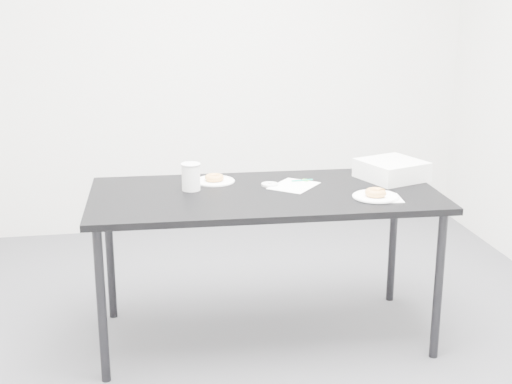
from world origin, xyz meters
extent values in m
plane|color=#4F4F55|center=(0.00, 0.00, 0.00)|extent=(4.00, 4.00, 0.00)
cube|color=white|center=(0.00, 2.00, 1.35)|extent=(4.00, 0.02, 2.70)
cube|color=black|center=(0.16, 0.16, 0.77)|extent=(1.75, 0.87, 0.03)
cylinder|color=black|center=(-0.65, -0.15, 0.38)|extent=(0.04, 0.04, 0.76)
cylinder|color=black|center=(-0.63, 0.53, 0.38)|extent=(0.04, 0.04, 0.76)
cylinder|color=black|center=(0.95, -0.20, 0.38)|extent=(0.04, 0.04, 0.76)
cylinder|color=black|center=(0.97, 0.48, 0.38)|extent=(0.04, 0.04, 0.76)
cube|color=white|center=(0.33, 0.25, 0.79)|extent=(0.31, 0.31, 0.00)
cube|color=green|center=(0.41, 0.34, 0.79)|extent=(0.06, 0.06, 0.00)
cylinder|color=#0D997A|center=(0.39, 0.33, 0.79)|extent=(0.11, 0.01, 0.01)
cube|color=white|center=(0.71, -0.05, 0.79)|extent=(0.17, 0.17, 0.00)
cylinder|color=white|center=(0.67, -0.03, 0.79)|extent=(0.22, 0.22, 0.01)
torus|color=#D38D42|center=(0.67, -0.03, 0.81)|extent=(0.13, 0.13, 0.04)
cylinder|color=white|center=(-0.06, 0.40, 0.79)|extent=(0.21, 0.21, 0.01)
torus|color=#D38D42|center=(-0.06, 0.40, 0.81)|extent=(0.12, 0.12, 0.03)
cylinder|color=silver|center=(-0.20, 0.26, 0.86)|extent=(0.09, 0.09, 0.14)
cylinder|color=silver|center=(0.21, 0.28, 0.79)|extent=(0.08, 0.08, 0.01)
cube|color=white|center=(0.87, 0.30, 0.84)|extent=(0.38, 0.38, 0.10)
camera|label=1|loc=(-0.47, -3.18, 1.77)|focal=50.00mm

